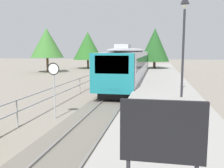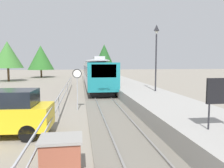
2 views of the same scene
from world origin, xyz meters
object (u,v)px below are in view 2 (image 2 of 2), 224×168
at_px(commuter_train, 96,71).
at_px(platform_notice_board, 223,93).
at_px(platform_lamp_mid_platform, 156,45).
at_px(brick_utility_cabinet, 61,156).
at_px(speed_limit_sign, 77,79).

relative_size(commuter_train, platform_notice_board, 11.18).
height_order(platform_lamp_mid_platform, platform_notice_board, platform_lamp_mid_platform).
bearing_deg(platform_lamp_mid_platform, brick_utility_cabinet, -121.35).
relative_size(platform_lamp_mid_platform, brick_utility_cabinet, 4.42).
bearing_deg(commuter_train, speed_limit_sign, -99.21).
relative_size(speed_limit_sign, brick_utility_cabinet, 2.32).
height_order(platform_lamp_mid_platform, brick_utility_cabinet, platform_lamp_mid_platform).
xyz_separation_m(commuter_train, platform_lamp_mid_platform, (4.10, -11.29, 2.47)).
relative_size(platform_notice_board, brick_utility_cabinet, 1.49).
distance_m(commuter_train, platform_lamp_mid_platform, 12.26).
xyz_separation_m(commuter_train, platform_notice_board, (2.90, -21.47, 0.04)).
bearing_deg(speed_limit_sign, platform_lamp_mid_platform, 19.98).
bearing_deg(platform_notice_board, platform_lamp_mid_platform, 83.29).
bearing_deg(platform_notice_board, commuter_train, 97.69).
bearing_deg(platform_lamp_mid_platform, speed_limit_sign, -160.02).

